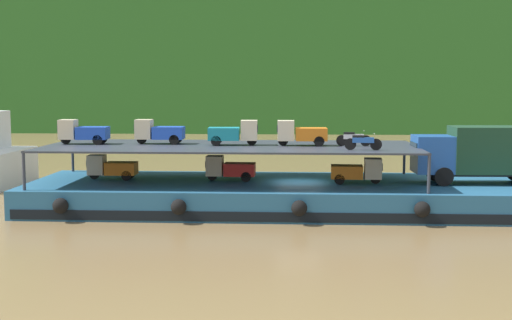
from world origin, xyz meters
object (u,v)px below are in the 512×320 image
at_px(mini_truck_upper_fore, 234,133).
at_px(motorcycle_upper_port, 363,142).
at_px(mini_truck_lower_stern, 111,167).
at_px(mini_truck_upper_mid, 159,132).
at_px(cargo_barge, 299,195).
at_px(motorcycle_upper_centre, 353,138).
at_px(mini_truck_lower_aft, 230,168).
at_px(mini_truck_lower_mid, 357,171).
at_px(mini_truck_upper_bow, 301,133).
at_px(mini_truck_upper_stern, 83,132).
at_px(covered_lorry, 481,152).

xyz_separation_m(mini_truck_upper_fore, motorcycle_upper_port, (6.84, -2.55, -0.26)).
xyz_separation_m(mini_truck_lower_stern, mini_truck_upper_mid, (2.67, 0.33, 2.00)).
xyz_separation_m(mini_truck_upper_mid, motorcycle_upper_port, (11.17, -3.14, -0.26)).
bearing_deg(cargo_barge, motorcycle_upper_port, -35.69).
relative_size(cargo_barge, mini_truck_upper_mid, 10.80).
bearing_deg(motorcycle_upper_centre, mini_truck_upper_mid, 175.94).
xyz_separation_m(mini_truck_lower_aft, mini_truck_upper_fore, (0.26, -0.16, 2.00)).
height_order(mini_truck_lower_mid, motorcycle_upper_port, motorcycle_upper_port).
relative_size(cargo_barge, mini_truck_upper_bow, 10.69).
bearing_deg(mini_truck_upper_stern, mini_truck_lower_mid, -3.22).
relative_size(mini_truck_lower_aft, mini_truck_lower_mid, 0.99).
xyz_separation_m(cargo_barge, mini_truck_lower_mid, (3.16, -0.41, 1.44)).
bearing_deg(mini_truck_lower_aft, mini_truck_lower_stern, 179.21).
bearing_deg(mini_truck_lower_stern, motorcycle_upper_port, -11.47).
relative_size(mini_truck_lower_stern, mini_truck_lower_mid, 0.99).
relative_size(cargo_barge, motorcycle_upper_centre, 15.61).
bearing_deg(mini_truck_upper_mid, mini_truck_upper_bow, -4.59).
distance_m(mini_truck_lower_stern, mini_truck_upper_stern, 2.55).
bearing_deg(mini_truck_upper_fore, mini_truck_lower_aft, 147.96).
distance_m(mini_truck_lower_stern, mini_truck_upper_mid, 3.35).
bearing_deg(mini_truck_upper_mid, motorcycle_upper_port, -15.71).
distance_m(covered_lorry, motorcycle_upper_port, 7.02).
height_order(mini_truck_lower_aft, motorcycle_upper_centre, motorcycle_upper_centre).
bearing_deg(mini_truck_lower_mid, covered_lorry, 3.28).
height_order(mini_truck_lower_stern, mini_truck_upper_mid, mini_truck_upper_mid).
bearing_deg(mini_truck_upper_stern, motorcycle_upper_centre, -1.57).
relative_size(covered_lorry, mini_truck_upper_fore, 2.84).
relative_size(cargo_barge, mini_truck_lower_mid, 10.65).
height_order(mini_truck_lower_mid, mini_truck_upper_mid, mini_truck_upper_mid).
bearing_deg(mini_truck_lower_stern, mini_truck_upper_stern, -179.18).
height_order(covered_lorry, mini_truck_upper_mid, mini_truck_upper_mid).
distance_m(covered_lorry, motorcycle_upper_centre, 6.92).
relative_size(cargo_barge, mini_truck_upper_stern, 10.71).
height_order(covered_lorry, mini_truck_lower_stern, covered_lorry).
relative_size(mini_truck_upper_bow, motorcycle_upper_port, 1.46).
bearing_deg(mini_truck_upper_stern, mini_truck_upper_bow, -1.35).
bearing_deg(mini_truck_lower_aft, mini_truck_upper_stern, 179.52).
relative_size(mini_truck_upper_fore, motorcycle_upper_centre, 1.47).
distance_m(covered_lorry, mini_truck_lower_aft, 13.74).
bearing_deg(mini_truck_lower_mid, mini_truck_lower_aft, 173.56).
distance_m(cargo_barge, motorcycle_upper_centre, 4.34).
height_order(covered_lorry, mini_truck_lower_mid, covered_lorry).
height_order(mini_truck_upper_bow, motorcycle_upper_port, mini_truck_upper_bow).
bearing_deg(mini_truck_upper_mid, cargo_barge, -5.86).
distance_m(mini_truck_upper_mid, motorcycle_upper_centre, 10.91).
bearing_deg(mini_truck_upper_stern, mini_truck_lower_aft, -0.48).
height_order(mini_truck_upper_mid, mini_truck_upper_fore, same).
bearing_deg(cargo_barge, mini_truck_lower_mid, -7.34).
relative_size(mini_truck_lower_aft, mini_truck_upper_fore, 0.99).
bearing_deg(motorcycle_upper_port, covered_lorry, 19.26).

